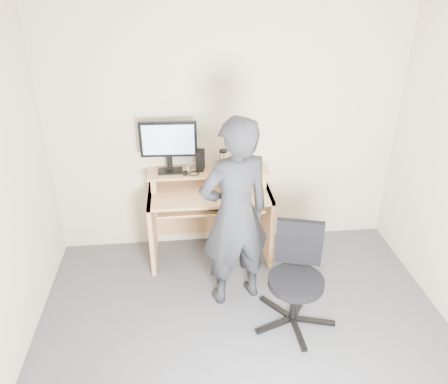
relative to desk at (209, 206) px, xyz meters
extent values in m
plane|color=#4D4D52|center=(0.20, -1.53, -0.55)|extent=(3.50, 3.50, 0.00)
cube|color=beige|center=(0.20, 0.22, 0.70)|extent=(3.50, 0.02, 2.50)
cube|color=white|center=(0.20, -1.53, 1.95)|extent=(3.50, 3.50, 0.02)
cube|color=tan|center=(-0.58, -0.08, -0.17)|extent=(0.04, 0.60, 0.75)
cube|color=tan|center=(0.58, -0.08, -0.17)|extent=(0.04, 0.60, 0.75)
cube|color=tan|center=(0.00, -0.08, 0.19)|extent=(1.20, 0.60, 0.03)
cube|color=tan|center=(0.00, -0.16, 0.09)|extent=(1.02, 0.38, 0.02)
cube|color=tan|center=(-0.54, 0.07, 0.28)|extent=(0.05, 0.28, 0.15)
cube|color=tan|center=(0.54, 0.07, 0.28)|extent=(0.05, 0.28, 0.15)
cube|color=tan|center=(0.00, 0.07, 0.35)|extent=(1.20, 0.30, 0.02)
cube|color=tan|center=(0.00, 0.21, -0.12)|extent=(1.20, 0.03, 0.65)
cube|color=black|center=(-0.37, 0.08, 0.37)|extent=(0.24, 0.15, 0.02)
cube|color=black|center=(-0.37, 0.10, 0.46)|extent=(0.05, 0.04, 0.15)
cube|color=black|center=(-0.37, 0.07, 0.71)|extent=(0.55, 0.07, 0.35)
cube|color=#93C6FF|center=(-0.37, 0.05, 0.71)|extent=(0.49, 0.03, 0.29)
cube|color=black|center=(-0.07, 0.10, 0.46)|extent=(0.10, 0.14, 0.20)
cylinder|color=silver|center=(0.15, 0.09, 0.45)|extent=(0.10, 0.10, 0.18)
cube|color=black|center=(0.35, 0.02, 0.37)|extent=(0.09, 0.14, 0.01)
cube|color=black|center=(-0.23, -0.01, 0.38)|extent=(0.05, 0.04, 0.03)
torus|color=silver|center=(-0.13, 0.13, 0.37)|extent=(0.18, 0.18, 0.06)
cube|color=black|center=(-0.07, -0.17, 0.12)|extent=(0.49, 0.30, 0.03)
ellipsoid|color=black|center=(0.28, -0.18, 0.22)|extent=(0.11, 0.08, 0.04)
cube|color=black|center=(0.80, -1.18, -0.51)|extent=(0.35, 0.14, 0.03)
cube|color=black|center=(0.73, -0.98, -0.51)|extent=(0.23, 0.31, 0.03)
cube|color=black|center=(0.51, -0.98, -0.51)|extent=(0.25, 0.30, 0.03)
cube|color=black|center=(0.45, -1.19, -0.51)|extent=(0.34, 0.16, 0.03)
cube|color=black|center=(0.63, -1.31, -0.51)|extent=(0.06, 0.35, 0.03)
cylinder|color=black|center=(0.62, -1.13, -0.32)|extent=(0.06, 0.06, 0.37)
cylinder|color=black|center=(0.62, -1.13, -0.12)|extent=(0.46, 0.46, 0.06)
cube|color=black|center=(0.68, -0.93, 0.14)|extent=(0.39, 0.16, 0.41)
imported|color=black|center=(0.17, -0.74, 0.32)|extent=(0.72, 0.58, 1.73)
camera|label=1|loc=(-0.25, -3.85, 2.20)|focal=35.00mm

